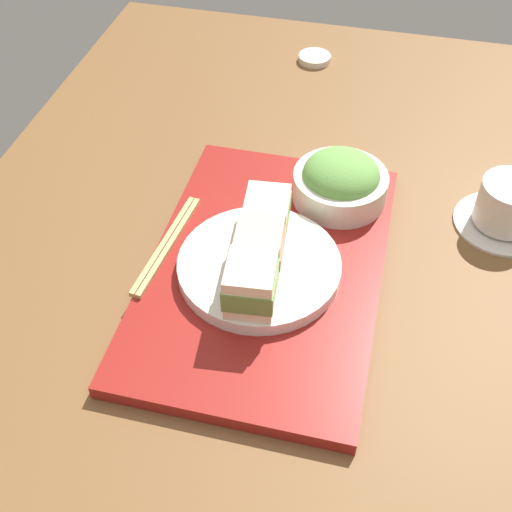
{
  "coord_description": "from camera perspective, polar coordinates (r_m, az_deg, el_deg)",
  "views": [
    {
      "loc": [
        52.6,
        6.39,
        61.94
      ],
      "look_at": [
        -0.74,
        -6.48,
        5.0
      ],
      "focal_mm": 46.58,
      "sensor_mm": 36.0,
      "label": 1
    }
  ],
  "objects": [
    {
      "name": "ground_plane",
      "position": [
        0.83,
        4.26,
        -4.25
      ],
      "size": [
        140.0,
        100.0,
        3.0
      ],
      "primitive_type": "cube",
      "color": "brown"
    },
    {
      "name": "sandwich_middle",
      "position": [
        0.78,
        0.28,
        0.9
      ],
      "size": [
        6.71,
        6.32,
        5.42
      ],
      "color": "beige",
      "rests_on": "sandwich_plate"
    },
    {
      "name": "small_sauce_dish",
      "position": [
        1.25,
        5.05,
        16.57
      ],
      "size": [
        5.79,
        5.79,
        1.16
      ],
      "primitive_type": "cylinder",
      "color": "silver",
      "rests_on": "ground_plane"
    },
    {
      "name": "coffee_cup",
      "position": [
        0.94,
        20.83,
        3.94
      ],
      "size": [
        12.86,
        12.86,
        6.92
      ],
      "color": "silver",
      "rests_on": "ground_plane"
    },
    {
      "name": "serving_tray",
      "position": [
        0.83,
        0.87,
        -1.17
      ],
      "size": [
        43.85,
        28.48,
        1.93
      ],
      "primitive_type": "cube",
      "color": "maroon",
      "rests_on": "ground_plane"
    },
    {
      "name": "salad_bowl",
      "position": [
        0.9,
        7.26,
        6.4
      ],
      "size": [
        12.76,
        12.76,
        6.85
      ],
      "color": "silver",
      "rests_on": "serving_tray"
    },
    {
      "name": "sandwich_near",
      "position": [
        0.83,
        0.95,
        3.83
      ],
      "size": [
        7.05,
        6.19,
        4.65
      ],
      "color": "#EFE5C1",
      "rests_on": "sandwich_plate"
    },
    {
      "name": "sandwich_far",
      "position": [
        0.74,
        -0.46,
        -2.48
      ],
      "size": [
        6.86,
        6.31,
        5.91
      ],
      "color": "#EFE5C1",
      "rests_on": "sandwich_plate"
    },
    {
      "name": "chopsticks_pair",
      "position": [
        0.85,
        -7.66,
        0.98
      ],
      "size": [
        18.31,
        3.31,
        0.7
      ],
      "color": "tan",
      "rests_on": "serving_tray"
    },
    {
      "name": "sandwich_plate",
      "position": [
        0.81,
        0.28,
        -0.89
      ],
      "size": [
        20.0,
        20.0,
        1.74
      ],
      "primitive_type": "cylinder",
      "color": "white",
      "rests_on": "serving_tray"
    }
  ]
}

